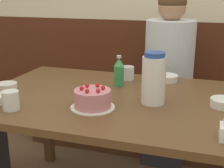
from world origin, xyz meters
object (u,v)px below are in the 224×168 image
glass_tumbler_short (128,73)px  soju_bottle (119,72)px  person_pale_blue_shirt (168,83)px  bowl_side_dish (224,103)px  bench_seat (143,120)px  birthday_cake (93,99)px  glass_water_tall (11,100)px  water_pitcher (154,79)px  bowl_rice_small (7,86)px  bowl_sauce_shallow (167,78)px

glass_tumbler_short → soju_bottle: bearing=-95.6°
soju_bottle → person_pale_blue_shirt: size_ratio=0.14×
person_pale_blue_shirt → bowl_side_dish: bearing=26.3°
soju_bottle → bench_seat: bearing=88.7°
soju_bottle → bowl_side_dish: 0.59m
birthday_cake → glass_water_tall: 0.37m
bowl_side_dish → glass_water_tall: size_ratio=1.40×
glass_water_tall → person_pale_blue_shirt: bearing=61.1°
glass_water_tall → glass_tumbler_short: bearing=59.3°
water_pitcher → glass_water_tall: 0.67m
birthday_cake → person_pale_blue_shirt: person_pale_blue_shirt is taller
birthday_cake → water_pitcher: water_pitcher is taller
bowl_rice_small → person_pale_blue_shirt: size_ratio=0.09×
glass_tumbler_short → person_pale_blue_shirt: size_ratio=0.07×
bowl_rice_small → bowl_side_dish: bearing=3.1°
water_pitcher → glass_tumbler_short: water_pitcher is taller
bench_seat → glass_water_tall: (-0.38, -1.15, 0.53)m
bench_seat → bowl_sauce_shallow: size_ratio=13.94×
bowl_sauce_shallow → glass_water_tall: size_ratio=1.49×
bowl_side_dish → soju_bottle: bearing=163.2°
bench_seat → glass_tumbler_short: glass_tumbler_short is taller
soju_bottle → bowl_rice_small: soju_bottle is taller
glass_water_tall → glass_tumbler_short: (0.38, 0.64, -0.00)m
water_pitcher → person_pale_blue_shirt: 0.80m
person_pale_blue_shirt → birthday_cake: bearing=-14.1°
bench_seat → glass_water_tall: size_ratio=20.76×
bowl_rice_small → glass_tumbler_short: size_ratio=1.39×
bench_seat → water_pitcher: water_pitcher is taller
water_pitcher → bowl_sauce_shallow: bearing=88.6°
bowl_rice_small → person_pale_blue_shirt: 1.12m
water_pitcher → glass_tumbler_short: 0.43m
bowl_rice_small → person_pale_blue_shirt: bearing=44.3°
bowl_rice_small → bowl_sauce_shallow: bearing=26.5°
soju_bottle → glass_tumbler_short: soju_bottle is taller
bench_seat → birthday_cake: (-0.03, -1.02, 0.53)m
bowl_side_dish → glass_tumbler_short: bearing=150.5°
bench_seat → glass_water_tall: bearing=-108.4°
person_pale_blue_shirt → bowl_rice_small: bearing=-45.7°
bowl_side_dish → birthday_cake: bearing=-161.1°
bench_seat → glass_water_tall: 1.32m
bowl_sauce_shallow → person_pale_blue_shirt: (-0.04, 0.36, -0.14)m
bowl_side_dish → bowl_sauce_shallow: 0.47m
birthday_cake → bowl_side_dish: birthday_cake is taller
soju_bottle → glass_tumbler_short: 0.15m
bowl_side_dish → bowl_sauce_shallow: (-0.32, 0.35, -0.00)m
person_pale_blue_shirt → glass_tumbler_short: bearing=-26.1°
bowl_rice_small → water_pitcher: bearing=1.1°
person_pale_blue_shirt → soju_bottle: bearing=-21.2°
bowl_rice_small → bowl_sauce_shallow: 0.93m
soju_bottle → birthday_cake: bearing=-92.7°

